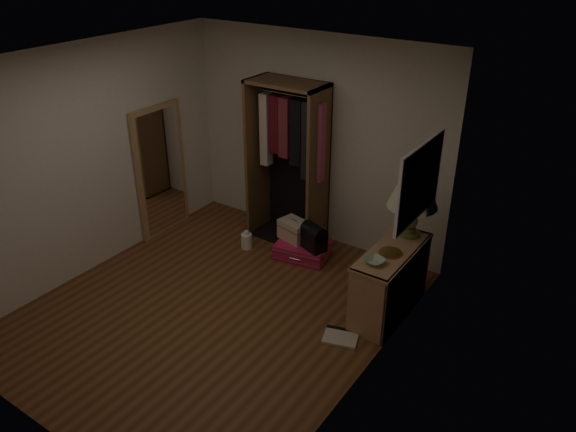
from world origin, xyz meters
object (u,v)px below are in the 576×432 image
object	(u,v)px
console_bookshelf	(392,278)
white_jug	(247,241)
floor_mirror	(161,171)
pink_suitcase	(302,250)
table_lamp	(413,194)
black_bag	(314,236)
open_wardrobe	(291,149)
train_case	(294,230)

from	to	relation	value
console_bookshelf	white_jug	world-z (taller)	console_bookshelf
floor_mirror	white_jug	size ratio (longest dim) A/B	7.04
console_bookshelf	pink_suitcase	size ratio (longest dim) A/B	1.58
floor_mirror	pink_suitcase	distance (m)	2.09
console_bookshelf	table_lamp	xyz separation A→B (m)	(0.00, 0.34, 0.83)
black_bag	white_jug	bearing A→B (deg)	-147.53
floor_mirror	console_bookshelf	bearing A→B (deg)	0.85
floor_mirror	pink_suitcase	xyz separation A→B (m)	(1.90, 0.42, -0.75)
pink_suitcase	white_jug	xyz separation A→B (m)	(-0.70, -0.21, 0.01)
table_lamp	pink_suitcase	bearing A→B (deg)	178.83
open_wardrobe	table_lamp	size ratio (longest dim) A/B	3.15
open_wardrobe	floor_mirror	distance (m)	1.71
console_bookshelf	table_lamp	distance (m)	0.90
console_bookshelf	open_wardrobe	bearing A→B (deg)	157.53
console_bookshelf	open_wardrobe	size ratio (longest dim) A/B	0.55
open_wardrobe	train_case	size ratio (longest dim) A/B	4.94
open_wardrobe	train_case	distance (m)	0.99
floor_mirror	black_bag	bearing A→B (deg)	10.48
open_wardrobe	train_case	xyz separation A→B (m)	(0.27, -0.32, -0.89)
black_bag	table_lamp	world-z (taller)	table_lamp
table_lamp	white_jug	bearing A→B (deg)	-174.89
white_jug	open_wardrobe	bearing A→B (deg)	62.94
console_bookshelf	train_case	distance (m)	1.54
train_case	table_lamp	xyz separation A→B (m)	(1.49, -0.06, 0.91)
pink_suitcase	black_bag	distance (m)	0.32
floor_mirror	black_bag	size ratio (longest dim) A/B	4.84
train_case	table_lamp	size ratio (longest dim) A/B	0.64
pink_suitcase	table_lamp	world-z (taller)	table_lamp
floor_mirror	train_case	world-z (taller)	floor_mirror
pink_suitcase	table_lamp	bearing A→B (deg)	-11.79
floor_mirror	open_wardrobe	bearing A→B (deg)	27.48
white_jug	table_lamp	bearing A→B (deg)	5.11
console_bookshelf	pink_suitcase	bearing A→B (deg)	164.65
console_bookshelf	table_lamp	bearing A→B (deg)	89.40
open_wardrobe	table_lamp	xyz separation A→B (m)	(1.76, -0.38, 0.01)
console_bookshelf	open_wardrobe	distance (m)	2.07
console_bookshelf	train_case	world-z (taller)	console_bookshelf
floor_mirror	white_jug	bearing A→B (deg)	9.73
table_lamp	white_jug	size ratio (longest dim) A/B	2.70
black_bag	table_lamp	xyz separation A→B (m)	(1.16, 0.00, 0.86)
floor_mirror	pink_suitcase	bearing A→B (deg)	12.34
table_lamp	black_bag	bearing A→B (deg)	-179.83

